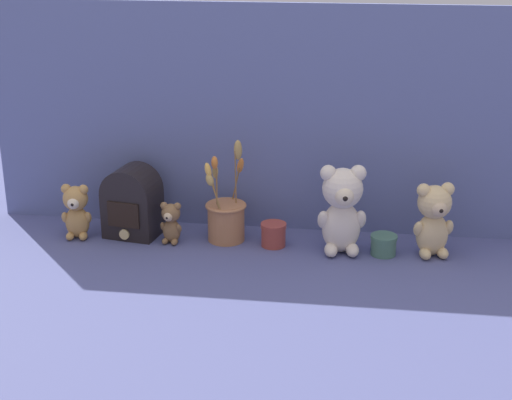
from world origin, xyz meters
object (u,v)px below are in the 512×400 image
at_px(teddy_bear_small, 76,210).
at_px(decorative_tin_tall, 273,234).
at_px(teddy_bear_large, 342,208).
at_px(teddy_bear_tiny, 171,222).
at_px(flower_vase, 226,216).
at_px(teddy_bear_medium, 434,218).
at_px(decorative_tin_short, 384,245).
at_px(vintage_radio, 132,202).

bearing_deg(teddy_bear_small, decorative_tin_tall, 1.67).
bearing_deg(teddy_bear_small, teddy_bear_large, -0.13).
relative_size(teddy_bear_large, decorative_tin_tall, 3.45).
height_order(teddy_bear_large, teddy_bear_tiny, teddy_bear_large).
bearing_deg(teddy_bear_tiny, teddy_bear_large, -0.07).
relative_size(teddy_bear_tiny, flower_vase, 0.40).
relative_size(teddy_bear_large, teddy_bear_tiny, 2.08).
bearing_deg(teddy_bear_medium, teddy_bear_tiny, -179.11).
bearing_deg(teddy_bear_large, decorative_tin_short, -0.84).
xyz_separation_m(teddy_bear_small, teddy_bear_tiny, (0.30, -0.00, -0.02)).
relative_size(decorative_tin_tall, decorative_tin_short, 0.99).
relative_size(teddy_bear_medium, flower_vase, 0.69).
relative_size(teddy_bear_tiny, decorative_tin_tall, 1.66).
bearing_deg(teddy_bear_tiny, decorative_tin_tall, 3.48).
bearing_deg(teddy_bear_medium, decorative_tin_tall, 179.16).
relative_size(teddy_bear_medium, decorative_tin_tall, 2.87).
xyz_separation_m(teddy_bear_large, teddy_bear_small, (-0.81, 0.00, -0.05)).
bearing_deg(decorative_tin_tall, decorative_tin_short, -3.73).
bearing_deg(teddy_bear_small, decorative_tin_short, -0.22).
xyz_separation_m(teddy_bear_large, teddy_bear_medium, (0.26, 0.01, -0.02)).
bearing_deg(decorative_tin_short, teddy_bear_large, 179.16).
bearing_deg(teddy_bear_tiny, decorative_tin_short, -0.22).
height_order(teddy_bear_medium, teddy_bear_tiny, teddy_bear_medium).
relative_size(teddy_bear_tiny, vintage_radio, 0.58).
bearing_deg(teddy_bear_small, teddy_bear_tiny, -0.23).
distance_m(teddy_bear_large, vintage_radio, 0.65).
relative_size(teddy_bear_large, teddy_bear_small, 1.55).
xyz_separation_m(flower_vase, decorative_tin_short, (0.48, -0.05, -0.05)).
xyz_separation_m(teddy_bear_tiny, flower_vase, (0.16, 0.04, 0.01)).
height_order(vintage_radio, decorative_tin_short, vintage_radio).
height_order(teddy_bear_large, flower_vase, flower_vase).
bearing_deg(vintage_radio, decorative_tin_tall, -3.62).
height_order(teddy_bear_tiny, decorative_tin_tall, teddy_bear_tiny).
bearing_deg(flower_vase, decorative_tin_tall, -9.68).
relative_size(teddy_bear_small, teddy_bear_tiny, 1.34).
bearing_deg(teddy_bear_tiny, vintage_radio, 160.47).
distance_m(teddy_bear_large, flower_vase, 0.36).
bearing_deg(teddy_bear_large, teddy_bear_small, 179.87).
distance_m(teddy_bear_medium, decorative_tin_tall, 0.47).
height_order(decorative_tin_tall, decorative_tin_short, decorative_tin_tall).
relative_size(teddy_bear_large, teddy_bear_medium, 1.20).
bearing_deg(decorative_tin_tall, teddy_bear_small, -178.33).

